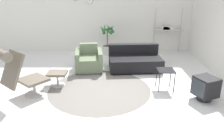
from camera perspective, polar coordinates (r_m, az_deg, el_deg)
ground_plane at (r=5.45m, az=-1.64°, el=-6.13°), size 12.00×12.00×0.00m
wall_back at (r=8.13m, az=-1.16°, el=12.54°), size 12.00×0.09×2.80m
round_rug at (r=5.26m, az=-3.29°, el=-7.07°), size 2.43×2.43×0.01m
lounge_chair at (r=4.92m, az=-23.56°, el=-1.98°), size 1.03×1.07×1.17m
ottoman at (r=5.51m, az=-14.17°, el=-3.49°), size 0.46×0.39×0.35m
armchair_red at (r=6.40m, az=-6.09°, el=0.36°), size 0.84×0.90×0.73m
couch_low at (r=6.46m, az=5.89°, el=0.29°), size 1.56×1.00×0.69m
side_table at (r=5.26m, az=13.78°, el=-2.63°), size 0.39×0.39×0.49m
crt_television at (r=5.07m, az=23.18°, el=-6.19°), size 0.54×0.56×0.52m
potted_plant at (r=7.81m, az=-1.28°, el=5.38°), size 0.60×0.62×1.15m
shelf_unit at (r=8.23m, az=14.14°, el=8.39°), size 1.02×0.28×1.60m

